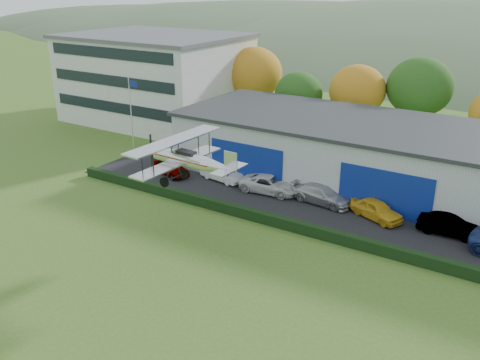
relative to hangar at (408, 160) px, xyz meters
The scene contains 14 objects.
apron 7.72m from the hangar, 105.99° to the right, with size 48.00×9.00×0.05m, color black.
hedge 12.16m from the hangar, 99.64° to the right, with size 46.00×0.60×0.80m, color black.
hangar is the anchor object (origin of this frame).
office_block 33.84m from the hangar, 167.99° to the left, with size 20.60×15.60×10.40m.
flagpole 25.68m from the hangar, 166.49° to the right, with size 1.05×0.10×8.00m.
tree_belt 13.63m from the hangar, 108.16° to the left, with size 75.70×13.22×10.12m.
distant_hills 113.51m from the hangar, 94.79° to the left, with size 430.00×196.00×56.00m.
car_0 20.53m from the hangar, 157.65° to the right, with size 1.67×4.15×1.41m, color gray.
car_1 15.70m from the hangar, 155.22° to the right, with size 1.42×4.06×1.34m, color silver.
car_2 11.59m from the hangar, 144.53° to the right, with size 2.31×5.01×1.39m, color silver.
car_3 8.15m from the hangar, 126.82° to the right, with size 2.02×4.98×1.44m, color silver.
car_4 7.07m from the hangar, 91.94° to the right, with size 1.68×4.17×1.42m, color gold.
car_5 8.52m from the hangar, 54.04° to the right, with size 1.46×4.20×1.38m, color gray.
biplane 19.81m from the hangar, 119.67° to the right, with size 7.00×8.00×3.00m.
Camera 1 is at (14.54, -13.27, 16.64)m, focal length 38.45 mm.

